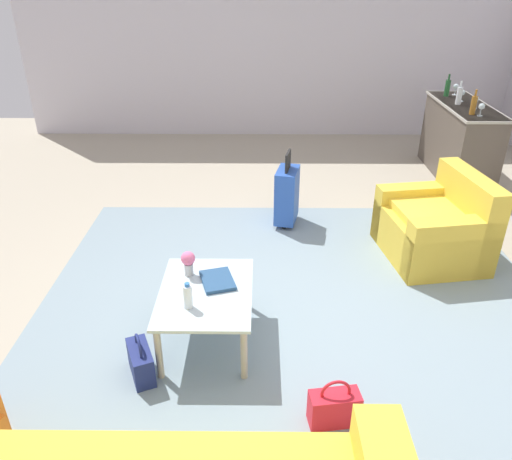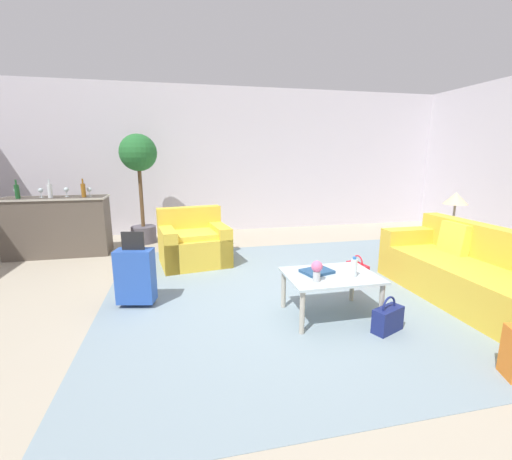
% 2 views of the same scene
% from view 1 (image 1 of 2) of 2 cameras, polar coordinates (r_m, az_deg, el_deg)
% --- Properties ---
extents(ground_plane, '(12.00, 12.00, 0.00)m').
position_cam_1_polar(ground_plane, '(4.33, 1.71, -8.93)').
color(ground_plane, '#A89E89').
extents(wall_left, '(0.12, 8.00, 3.10)m').
position_cam_1_polar(wall_left, '(8.59, 1.25, 20.95)').
color(wall_left, silver).
rests_on(wall_left, ground).
extents(area_rug, '(5.20, 4.40, 0.01)m').
position_cam_1_polar(area_rug, '(3.87, 4.92, -14.21)').
color(area_rug, gray).
rests_on(area_rug, ground).
extents(armchair, '(1.12, 0.99, 0.85)m').
position_cam_1_polar(armchair, '(5.25, 20.11, 0.11)').
color(armchair, gold).
rests_on(armchair, ground).
extents(coffee_table, '(0.92, 0.69, 0.46)m').
position_cam_1_polar(coffee_table, '(3.79, -5.74, -7.72)').
color(coffee_table, silver).
rests_on(coffee_table, ground).
extents(water_bottle, '(0.06, 0.06, 0.20)m').
position_cam_1_polar(water_bottle, '(3.56, -7.79, -7.51)').
color(water_bottle, silver).
rests_on(water_bottle, coffee_table).
extents(coffee_table_book, '(0.36, 0.31, 0.03)m').
position_cam_1_polar(coffee_table_book, '(3.84, -4.42, -5.76)').
color(coffee_table_book, navy).
rests_on(coffee_table_book, coffee_table).
extents(flower_vase, '(0.11, 0.11, 0.21)m').
position_cam_1_polar(flower_vase, '(3.89, -7.75, -3.57)').
color(flower_vase, '#B2B7BC').
rests_on(flower_vase, coffee_table).
extents(bar_console, '(1.62, 0.58, 0.99)m').
position_cam_1_polar(bar_console, '(7.39, 22.21, 9.50)').
color(bar_console, brown).
rests_on(bar_console, ground).
extents(wine_glass_leftmost, '(0.08, 0.08, 0.15)m').
position_cam_1_polar(wine_glass_leftmost, '(7.77, 21.88, 14.91)').
color(wine_glass_leftmost, silver).
rests_on(wine_glass_leftmost, bar_console).
extents(wine_glass_left_of_centre, '(0.08, 0.08, 0.15)m').
position_cam_1_polar(wine_glass_left_of_centre, '(7.42, 22.49, 14.25)').
color(wine_glass_left_of_centre, silver).
rests_on(wine_glass_left_of_centre, bar_console).
extents(wine_glass_right_of_centre, '(0.08, 0.08, 0.15)m').
position_cam_1_polar(wine_glass_right_of_centre, '(7.10, 23.82, 13.46)').
color(wine_glass_right_of_centre, silver).
rests_on(wine_glass_right_of_centre, bar_console).
extents(wine_glass_rightmost, '(0.08, 0.08, 0.15)m').
position_cam_1_polar(wine_glass_rightmost, '(6.74, 24.38, 12.68)').
color(wine_glass_rightmost, silver).
rests_on(wine_glass_rightmost, bar_console).
extents(wine_bottle_green, '(0.07, 0.07, 0.30)m').
position_cam_1_polar(wine_bottle_green, '(7.65, 21.03, 14.95)').
color(wine_bottle_green, '#194C23').
rests_on(wine_bottle_green, bar_console).
extents(wine_bottle_clear, '(0.07, 0.07, 0.30)m').
position_cam_1_polar(wine_bottle_clear, '(7.23, 22.21, 14.06)').
color(wine_bottle_clear, silver).
rests_on(wine_bottle_clear, bar_console).
extents(wine_bottle_amber, '(0.07, 0.07, 0.30)m').
position_cam_1_polar(wine_bottle_amber, '(6.78, 23.61, 12.98)').
color(wine_bottle_amber, brown).
rests_on(wine_bottle_amber, bar_console).
extents(suitcase_blue, '(0.44, 0.30, 0.85)m').
position_cam_1_polar(suitcase_blue, '(5.54, 3.56, 4.07)').
color(suitcase_blue, '#2851AD').
rests_on(suitcase_blue, ground).
extents(handbag_red, '(0.18, 0.34, 0.36)m').
position_cam_1_polar(handbag_red, '(3.38, 8.93, -19.41)').
color(handbag_red, red).
rests_on(handbag_red, ground).
extents(handbag_navy, '(0.35, 0.25, 0.36)m').
position_cam_1_polar(handbag_navy, '(3.73, -13.03, -14.45)').
color(handbag_navy, navy).
rests_on(handbag_navy, ground).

